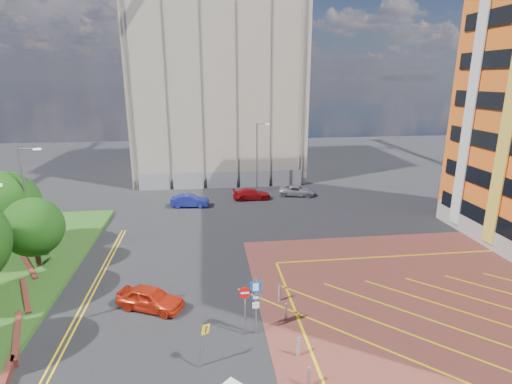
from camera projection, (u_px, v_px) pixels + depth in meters
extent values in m
plane|color=black|center=(248.00, 347.00, 19.79)|extent=(140.00, 140.00, 0.00)
cube|color=brown|center=(507.00, 326.00, 21.47)|extent=(26.00, 26.00, 0.02)
cube|color=maroon|center=(17.00, 337.00, 20.26)|extent=(1.86, 4.43, 0.40)
cube|color=maroon|center=(26.00, 297.00, 23.93)|extent=(2.29, 4.27, 0.40)
cube|color=maroon|center=(29.00, 268.00, 27.58)|extent=(2.69, 4.06, 0.40)
cylinder|color=#3D2B1C|center=(38.00, 254.00, 27.39)|extent=(0.36, 0.36, 1.80)
sphere|color=#0D3A0D|center=(33.00, 227.00, 26.84)|extent=(4.00, 4.00, 4.00)
cylinder|color=#3D2B1C|center=(11.00, 237.00, 29.83)|extent=(0.36, 0.36, 2.20)
sphere|color=#0D3A0D|center=(5.00, 205.00, 29.15)|extent=(5.00, 5.00, 5.00)
cylinder|color=#9EA0A8|center=(27.00, 203.00, 28.32)|extent=(0.16, 0.16, 8.00)
cylinder|color=#9EA0A8|center=(28.00, 149.00, 27.33)|extent=(1.20, 0.10, 0.10)
cube|color=silver|center=(37.00, 149.00, 27.41)|extent=(0.50, 0.15, 0.12)
cylinder|color=#9EA0A8|center=(257.00, 158.00, 45.88)|extent=(0.16, 0.16, 8.00)
cylinder|color=#9EA0A8|center=(262.00, 124.00, 44.89)|extent=(1.20, 0.10, 0.10)
cube|color=silver|center=(267.00, 124.00, 44.97)|extent=(0.50, 0.15, 0.12)
cylinder|color=#9EA0A8|center=(256.00, 307.00, 20.37)|extent=(0.10, 0.10, 3.20)
cube|color=#0948AC|center=(256.00, 287.00, 20.02)|extent=(0.60, 0.04, 0.60)
cube|color=white|center=(256.00, 287.00, 20.00)|extent=(0.30, 0.02, 0.42)
cube|color=#0948AC|center=(256.00, 297.00, 20.19)|extent=(0.40, 0.04, 0.25)
cube|color=white|center=(256.00, 298.00, 20.16)|extent=(0.28, 0.02, 0.14)
cube|color=white|center=(256.00, 305.00, 20.31)|extent=(0.35, 0.04, 0.35)
cylinder|color=#9EA0A8|center=(245.00, 312.00, 20.37)|extent=(0.08, 0.08, 2.70)
cylinder|color=red|center=(245.00, 293.00, 20.04)|extent=(0.64, 0.04, 0.64)
cube|color=white|center=(245.00, 293.00, 20.01)|extent=(0.44, 0.02, 0.10)
cylinder|color=#9EA0A8|center=(202.00, 346.00, 18.12)|extent=(0.64, 0.08, 2.15)
cube|color=yellow|center=(206.00, 329.00, 17.87)|extent=(0.42, 0.42, 0.55)
cylinder|color=#9EA0A8|center=(309.00, 378.00, 17.08)|extent=(0.14, 0.14, 0.90)
cylinder|color=black|center=(298.00, 348.00, 18.98)|extent=(0.14, 0.14, 0.90)
cylinder|color=#9EA0A8|center=(286.00, 313.00, 21.85)|extent=(0.14, 0.14, 0.90)
cylinder|color=black|center=(279.00, 294.00, 23.75)|extent=(0.14, 0.14, 0.90)
cube|color=#AB9D8C|center=(217.00, 92.00, 54.93)|extent=(21.20, 19.20, 22.00)
cube|color=gold|center=(230.00, 47.00, 55.43)|extent=(0.90, 0.90, 34.00)
cube|color=gray|center=(230.00, 180.00, 48.26)|extent=(21.60, 0.06, 2.00)
imported|color=red|center=(150.00, 298.00, 22.90)|extent=(4.21, 3.08, 1.33)
imported|color=navy|center=(190.00, 201.00, 41.18)|extent=(4.05, 1.78, 1.29)
imported|color=#A40E11|center=(252.00, 194.00, 43.71)|extent=(4.13, 1.70, 1.19)
imported|color=#B5B4BB|center=(297.00, 191.00, 45.16)|extent=(4.38, 2.78, 1.13)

